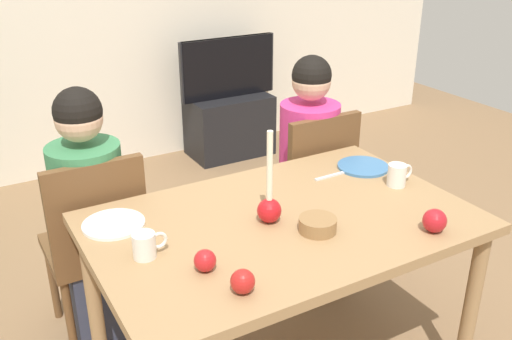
{
  "coord_description": "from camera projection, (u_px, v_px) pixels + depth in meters",
  "views": [
    {
      "loc": [
        -1.01,
        -1.56,
        1.77
      ],
      "look_at": [
        0.0,
        0.2,
        0.87
      ],
      "focal_mm": 40.07,
      "sensor_mm": 36.0,
      "label": 1
    }
  ],
  "objects": [
    {
      "name": "fork_right",
      "position": [
        332.0,
        175.0,
        2.45
      ],
      "size": [
        0.18,
        0.02,
        0.01
      ],
      "primitive_type": "cube",
      "rotation": [
        0.0,
        0.0,
        0.02
      ],
      "color": "silver",
      "rests_on": "dining_table"
    },
    {
      "name": "mug_right",
      "position": [
        398.0,
        175.0,
        2.35
      ],
      "size": [
        0.12,
        0.08,
        0.09
      ],
      "color": "silver",
      "rests_on": "dining_table"
    },
    {
      "name": "apple_by_right_mug",
      "position": [
        205.0,
        261.0,
        1.79
      ],
      "size": [
        0.07,
        0.07,
        0.07
      ],
      "primitive_type": "sphere",
      "color": "#B41B1E",
      "rests_on": "dining_table"
    },
    {
      "name": "apple_near_candle",
      "position": [
        243.0,
        281.0,
        1.68
      ],
      "size": [
        0.08,
        0.08,
        0.08
      ],
      "primitive_type": "sphere",
      "color": "#AE1D1A",
      "rests_on": "dining_table"
    },
    {
      "name": "chair_right",
      "position": [
        311.0,
        184.0,
        2.94
      ],
      "size": [
        0.4,
        0.4,
        0.9
      ],
      "color": "brown",
      "rests_on": "ground"
    },
    {
      "name": "apple_by_left_plate",
      "position": [
        435.0,
        221.0,
        2.01
      ],
      "size": [
        0.09,
        0.09,
        0.09
      ],
      "primitive_type": "sphere",
      "color": "#AF1820",
      "rests_on": "dining_table"
    },
    {
      "name": "plate_left",
      "position": [
        114.0,
        224.0,
        2.06
      ],
      "size": [
        0.22,
        0.22,
        0.01
      ],
      "primitive_type": "cylinder",
      "color": "white",
      "rests_on": "dining_table"
    },
    {
      "name": "bowl_walnuts",
      "position": [
        318.0,
        225.0,
        2.02
      ],
      "size": [
        0.14,
        0.14,
        0.05
      ],
      "primitive_type": "cylinder",
      "color": "olive",
      "rests_on": "dining_table"
    },
    {
      "name": "mug_left",
      "position": [
        145.0,
        245.0,
        1.86
      ],
      "size": [
        0.12,
        0.08,
        0.09
      ],
      "color": "silver",
      "rests_on": "dining_table"
    },
    {
      "name": "person_left_child",
      "position": [
        93.0,
        224.0,
        2.44
      ],
      "size": [
        0.3,
        0.3,
        1.17
      ],
      "color": "#33384C",
      "rests_on": "ground"
    },
    {
      "name": "tv_stand",
      "position": [
        229.0,
        125.0,
        4.57
      ],
      "size": [
        0.64,
        0.4,
        0.48
      ],
      "primitive_type": "cube",
      "color": "black",
      "rests_on": "ground"
    },
    {
      "name": "chair_left",
      "position": [
        96.0,
        239.0,
        2.44
      ],
      "size": [
        0.4,
        0.4,
        0.9
      ],
      "color": "brown",
      "rests_on": "ground"
    },
    {
      "name": "candle_centerpiece",
      "position": [
        269.0,
        204.0,
        2.06
      ],
      "size": [
        0.09,
        0.09,
        0.35
      ],
      "color": "red",
      "rests_on": "dining_table"
    },
    {
      "name": "dining_table",
      "position": [
        282.0,
        238.0,
        2.14
      ],
      "size": [
        1.4,
        0.9,
        0.75
      ],
      "color": "#99754C",
      "rests_on": "ground"
    },
    {
      "name": "tv",
      "position": [
        228.0,
        68.0,
        4.38
      ],
      "size": [
        0.79,
        0.05,
        0.46
      ],
      "color": "black",
      "rests_on": "tv_stand"
    },
    {
      "name": "plate_right",
      "position": [
        363.0,
        167.0,
        2.53
      ],
      "size": [
        0.23,
        0.23,
        0.01
      ],
      "primitive_type": "cylinder",
      "color": "teal",
      "rests_on": "dining_table"
    },
    {
      "name": "person_right_child",
      "position": [
        308.0,
        171.0,
        2.95
      ],
      "size": [
        0.3,
        0.3,
        1.17
      ],
      "color": "#33384C",
      "rests_on": "ground"
    }
  ]
}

